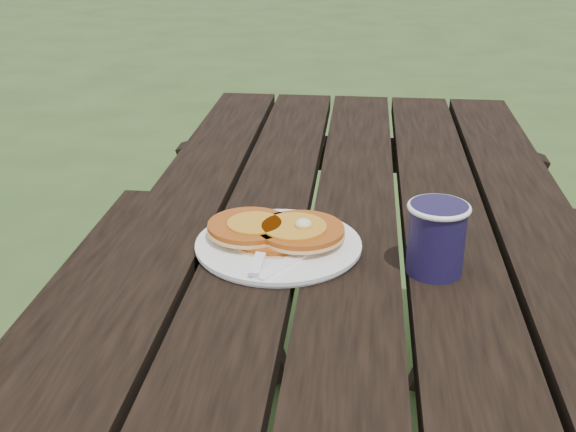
# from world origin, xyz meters

# --- Properties ---
(plate) EXTENTS (0.31, 0.31, 0.01)m
(plate) POSITION_xyz_m (-0.11, -0.03, 0.76)
(plate) COLOR white
(plate) RESTS_ON picnic_table
(pancake_stack) EXTENTS (0.21, 0.14, 0.04)m
(pancake_stack) POSITION_xyz_m (-0.12, -0.02, 0.77)
(pancake_stack) COLOR #B25114
(pancake_stack) RESTS_ON plate
(knife) EXTENTS (0.12, 0.16, 0.00)m
(knife) POSITION_xyz_m (-0.08, -0.07, 0.76)
(knife) COLOR white
(knife) RESTS_ON plate
(fork) EXTENTS (0.03, 0.16, 0.01)m
(fork) POSITION_xyz_m (-0.13, -0.09, 0.77)
(fork) COLOR white
(fork) RESTS_ON plate
(coffee_cup) EXTENTS (0.09, 0.09, 0.10)m
(coffee_cup) POSITION_xyz_m (0.12, -0.08, 0.81)
(coffee_cup) COLOR #191236
(coffee_cup) RESTS_ON picnic_table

